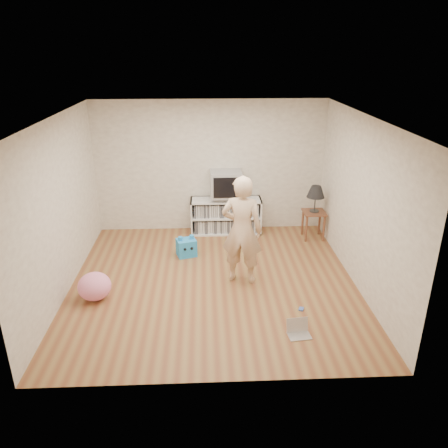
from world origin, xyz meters
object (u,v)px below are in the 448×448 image
plush_blue (186,247)px  dvd_deck (226,198)px  side_table (314,218)px  plush_pink (95,286)px  laptop (298,330)px  crt_tv (226,184)px  table_lamp (316,192)px  media_unit (226,215)px  person (242,230)px

plush_blue → dvd_deck: bearing=37.0°
side_table → plush_pink: side_table is taller
laptop → plush_blue: plush_blue is taller
dvd_deck → plush_pink: bearing=-130.5°
dvd_deck → laptop: bearing=-77.2°
crt_tv → plush_pink: size_ratio=1.22×
side_table → table_lamp: table_lamp is taller
media_unit → side_table: 1.73m
person → dvd_deck: bearing=-70.4°
side_table → plush_blue: bearing=-164.6°
dvd_deck → crt_tv: crt_tv is taller
side_table → plush_pink: (-3.77, -2.06, -0.21)m
table_lamp → laptop: table_lamp is taller
person → plush_blue: person is taller
table_lamp → media_unit: bearing=167.1°
crt_tv → media_unit: bearing=90.0°
plush_pink → person: bearing=11.4°
table_lamp → plush_pink: size_ratio=1.05×
laptop → plush_blue: 2.84m
crt_tv → side_table: 1.83m
side_table → person: size_ratio=0.31×
dvd_deck → laptop: size_ratio=1.42×
person → laptop: 1.78m
person → side_table: bearing=-118.3°
side_table → laptop: size_ratio=1.74×
side_table → plush_pink: bearing=-151.3°
media_unit → table_lamp: table_lamp is taller
media_unit → plush_pink: (-2.08, -2.44, -0.14)m
media_unit → table_lamp: 1.83m
dvd_deck → laptop: 3.58m
dvd_deck → side_table: size_ratio=0.82×
table_lamp → crt_tv: bearing=167.7°
dvd_deck → plush_blue: 1.41m
crt_tv → plush_pink: crt_tv is taller
dvd_deck → person: bearing=-85.8°
media_unit → laptop: 3.55m
media_unit → plush_pink: media_unit is taller
side_table → plush_blue: size_ratio=1.40×
laptop → plush_pink: 3.03m
media_unit → side_table: size_ratio=2.55×
side_table → plush_blue: (-2.45, -0.67, -0.25)m
media_unit → laptop: (0.78, -3.45, -0.30)m
plush_blue → media_unit: bearing=37.4°
media_unit → plush_pink: 3.21m
media_unit → person: size_ratio=0.80×
person → plush_blue: (-0.91, 0.94, -0.71)m
side_table → table_lamp: bearing=0.0°
media_unit → side_table: (1.69, -0.39, 0.07)m
plush_pink → side_table: bearing=28.7°
plush_blue → plush_pink: bearing=-150.5°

